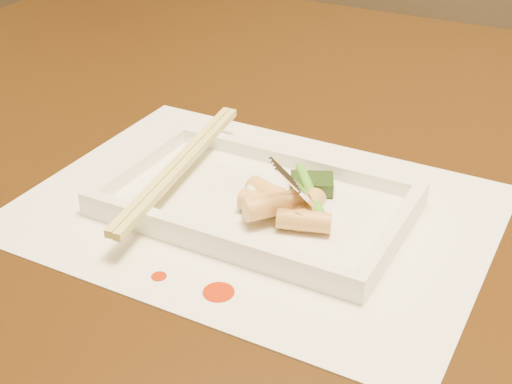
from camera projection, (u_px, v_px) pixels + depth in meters
The scene contains 21 objects.
table at pixel (361, 221), 0.80m from camera, with size 1.40×0.90×0.75m.
placemat at pixel (256, 210), 0.63m from camera, with size 0.40×0.30×0.00m, color white.
sauce_splatter_a at pixel (219, 292), 0.53m from camera, with size 0.02×0.02×0.00m, color #B12405.
sauce_splatter_b at pixel (159, 276), 0.54m from camera, with size 0.01×0.01×0.00m, color #B12405.
plate_base at pixel (256, 206), 0.62m from camera, with size 0.26×0.16×0.01m, color white.
plate_rim_far at pixel (293, 160), 0.67m from camera, with size 0.26×0.01×0.01m, color white.
plate_rim_near at pixel (212, 237), 0.56m from camera, with size 0.26×0.01×0.01m, color white.
plate_rim_left at pixel (140, 163), 0.67m from camera, with size 0.01×0.14×0.01m, color white.
plate_rim_right at pixel (393, 233), 0.57m from camera, with size 0.01×0.14×0.01m, color white.
veg_piece at pixel (312, 184), 0.63m from camera, with size 0.04×0.03×0.01m, color black.
scallion_white at pixel (250, 198), 0.60m from camera, with size 0.01×0.01×0.04m, color #EAEACC.
scallion_green at pixel (310, 190), 0.61m from camera, with size 0.01×0.01×0.09m, color #3F9417.
chopstick_a at pixel (176, 163), 0.65m from camera, with size 0.01×0.25×0.01m, color #D0C368.
chopstick_b at pixel (184, 165), 0.64m from camera, with size 0.01×0.25×0.01m, color #D0C368.
fork at pixel (344, 134), 0.57m from camera, with size 0.09×0.10×0.14m, color silver, non-canonical shape.
sauce_blob_0 at pixel (268, 196), 0.63m from camera, with size 0.04×0.04×0.00m, color #B12405.
rice_cake_0 at pixel (272, 196), 0.61m from camera, with size 0.02×0.02×0.05m, color #DDB567.
rice_cake_1 at pixel (304, 221), 0.58m from camera, with size 0.02×0.02×0.04m, color #DDB567.
rice_cake_2 at pixel (274, 205), 0.59m from camera, with size 0.02×0.02×0.05m, color #DDB567.
rice_cake_3 at pixel (269, 204), 0.60m from camera, with size 0.02×0.02×0.05m, color #DDB567.
rice_cake_4 at pixel (307, 209), 0.59m from camera, with size 0.02×0.02×0.04m, color #DDB567.
Camera 1 is at (0.21, -0.65, 1.08)m, focal length 50.00 mm.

